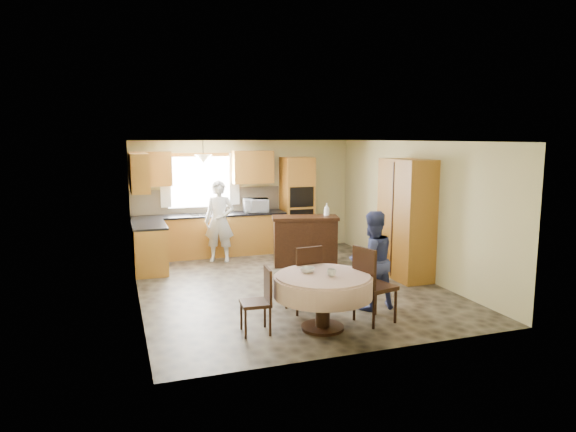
% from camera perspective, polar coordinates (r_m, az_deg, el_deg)
% --- Properties ---
extents(floor, '(5.00, 6.00, 0.01)m').
position_cam_1_polar(floor, '(9.07, -0.08, -7.69)').
color(floor, brown).
rests_on(floor, ground).
extents(ceiling, '(5.00, 6.00, 0.01)m').
position_cam_1_polar(ceiling, '(8.70, -0.09, 8.32)').
color(ceiling, white).
rests_on(ceiling, wall_back).
extents(wall_back, '(5.00, 0.02, 2.50)m').
position_cam_1_polar(wall_back, '(11.65, -4.84, 2.23)').
color(wall_back, tan).
rests_on(wall_back, floor).
extents(wall_front, '(5.00, 0.02, 2.50)m').
position_cam_1_polar(wall_front, '(6.08, 9.07, -3.86)').
color(wall_front, tan).
rests_on(wall_front, floor).
extents(wall_left, '(0.02, 6.00, 2.50)m').
position_cam_1_polar(wall_left, '(8.34, -16.57, -0.69)').
color(wall_left, tan).
rests_on(wall_left, floor).
extents(wall_right, '(0.02, 6.00, 2.50)m').
position_cam_1_polar(wall_right, '(9.88, 13.78, 0.84)').
color(wall_right, tan).
rests_on(wall_right, floor).
extents(window, '(1.40, 0.03, 1.10)m').
position_cam_1_polar(window, '(11.40, -9.73, 3.76)').
color(window, white).
rests_on(window, wall_back).
extents(curtain_left, '(0.22, 0.02, 1.15)m').
position_cam_1_polar(curtain_left, '(11.25, -13.47, 3.84)').
color(curtain_left, white).
rests_on(curtain_left, wall_back).
extents(curtain_right, '(0.22, 0.02, 1.15)m').
position_cam_1_polar(curtain_right, '(11.49, -5.99, 4.13)').
color(curtain_right, white).
rests_on(curtain_right, wall_back).
extents(base_cab_back, '(3.30, 0.60, 0.88)m').
position_cam_1_polar(base_cab_back, '(11.31, -8.60, -2.19)').
color(base_cab_back, gold).
rests_on(base_cab_back, floor).
extents(counter_back, '(3.30, 0.64, 0.04)m').
position_cam_1_polar(counter_back, '(11.23, -8.65, 0.12)').
color(counter_back, black).
rests_on(counter_back, base_cab_back).
extents(base_cab_left, '(0.60, 1.20, 0.88)m').
position_cam_1_polar(base_cab_left, '(10.27, -15.13, -3.50)').
color(base_cab_left, gold).
rests_on(base_cab_left, floor).
extents(counter_left, '(0.64, 1.20, 0.04)m').
position_cam_1_polar(counter_left, '(10.19, -15.23, -0.97)').
color(counter_left, black).
rests_on(counter_left, base_cab_left).
extents(backsplash, '(3.30, 0.02, 0.55)m').
position_cam_1_polar(backsplash, '(11.48, -8.94, 1.71)').
color(backsplash, tan).
rests_on(backsplash, wall_back).
extents(wall_cab_left, '(0.85, 0.33, 0.72)m').
position_cam_1_polar(wall_cab_left, '(11.11, -15.02, 5.07)').
color(wall_cab_left, '#CC8933').
rests_on(wall_cab_left, wall_back).
extents(wall_cab_right, '(0.90, 0.33, 0.72)m').
position_cam_1_polar(wall_cab_right, '(11.47, -3.95, 5.45)').
color(wall_cab_right, '#CC8933').
rests_on(wall_cab_right, wall_back).
extents(wall_cab_side, '(0.33, 1.20, 0.72)m').
position_cam_1_polar(wall_cab_side, '(10.07, -16.23, 4.67)').
color(wall_cab_side, '#CC8933').
rests_on(wall_cab_side, wall_left).
extents(oven_tower, '(0.66, 0.62, 2.12)m').
position_cam_1_polar(oven_tower, '(11.71, 1.01, 1.36)').
color(oven_tower, gold).
rests_on(oven_tower, floor).
extents(oven_upper, '(0.56, 0.01, 0.45)m').
position_cam_1_polar(oven_upper, '(11.40, 1.55, 2.12)').
color(oven_upper, black).
rests_on(oven_upper, oven_tower).
extents(oven_lower, '(0.56, 0.01, 0.45)m').
position_cam_1_polar(oven_lower, '(11.46, 1.54, -0.37)').
color(oven_lower, black).
rests_on(oven_lower, oven_tower).
extents(pendant, '(0.36, 0.36, 0.18)m').
position_cam_1_polar(pendant, '(10.89, -9.39, 6.29)').
color(pendant, beige).
rests_on(pendant, ceiling).
extents(sideboard, '(1.41, 0.86, 0.94)m').
position_cam_1_polar(sideboard, '(10.36, 1.91, -2.94)').
color(sideboard, '#35190E').
rests_on(sideboard, floor).
extents(space_heater, '(0.36, 0.25, 0.48)m').
position_cam_1_polar(space_heater, '(9.96, 11.93, -4.94)').
color(space_heater, black).
rests_on(space_heater, floor).
extents(cupboard, '(0.57, 1.14, 2.18)m').
position_cam_1_polar(cupboard, '(9.58, 13.00, -0.34)').
color(cupboard, gold).
rests_on(cupboard, floor).
extents(dining_table, '(1.32, 1.32, 0.75)m').
position_cam_1_polar(dining_table, '(6.93, 3.90, -7.86)').
color(dining_table, '#35190E').
rests_on(dining_table, floor).
extents(chair_left, '(0.40, 0.40, 0.87)m').
position_cam_1_polar(chair_left, '(6.84, -3.06, -9.00)').
color(chair_left, '#35190E').
rests_on(chair_left, floor).
extents(chair_back, '(0.48, 0.48, 1.01)m').
position_cam_1_polar(chair_back, '(7.58, 1.97, -6.63)').
color(chair_back, '#35190E').
rests_on(chair_back, floor).
extents(chair_right, '(0.57, 0.57, 1.08)m').
position_cam_1_polar(chair_right, '(7.22, 9.16, -7.15)').
color(chair_right, '#35190E').
rests_on(chair_right, floor).
extents(framed_picture, '(0.06, 0.54, 0.45)m').
position_cam_1_polar(framed_picture, '(10.29, 12.02, 3.36)').
color(framed_picture, gold).
rests_on(framed_picture, wall_right).
extents(microwave, '(0.60, 0.45, 0.30)m').
position_cam_1_polar(microwave, '(11.38, -3.59, 1.18)').
color(microwave, silver).
rests_on(microwave, counter_back).
extents(person_sink, '(0.72, 0.61, 1.69)m').
position_cam_1_polar(person_sink, '(10.71, -7.62, -0.59)').
color(person_sink, silver).
rests_on(person_sink, floor).
extents(person_dining, '(0.77, 0.62, 1.49)m').
position_cam_1_polar(person_dining, '(7.78, 9.30, -4.89)').
color(person_dining, '#3A437E').
rests_on(person_dining, floor).
extents(bowl_sideboard, '(0.27, 0.27, 0.05)m').
position_cam_1_polar(bowl_sideboard, '(10.19, 0.72, -0.29)').
color(bowl_sideboard, '#B2B2B2').
rests_on(bowl_sideboard, sideboard).
extents(bottle_sideboard, '(0.15, 0.15, 0.31)m').
position_cam_1_polar(bottle_sideboard, '(10.42, 4.32, 0.59)').
color(bottle_sideboard, silver).
rests_on(bottle_sideboard, sideboard).
extents(cup_table, '(0.16, 0.16, 0.10)m').
position_cam_1_polar(cup_table, '(6.81, 4.83, -6.30)').
color(cup_table, '#B2B2B2').
rests_on(cup_table, dining_table).
extents(bowl_table, '(0.21, 0.21, 0.06)m').
position_cam_1_polar(bowl_table, '(6.99, 2.17, -6.02)').
color(bowl_table, '#B2B2B2').
rests_on(bowl_table, dining_table).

